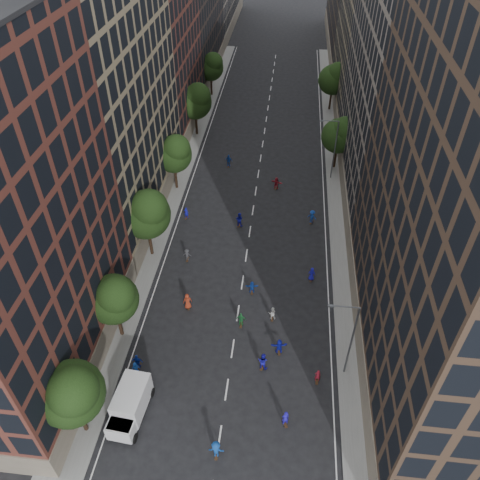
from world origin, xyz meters
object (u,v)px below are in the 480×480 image
(streetlamp_far, at_px, (333,147))
(skater_2, at_px, (263,361))
(skater_0, at_px, (136,369))
(cargo_van, at_px, (130,405))
(streetlamp_near, at_px, (350,337))
(skater_1, at_px, (285,418))

(streetlamp_far, relative_size, skater_2, 4.69)
(skater_0, bearing_deg, cargo_van, 79.37)
(streetlamp_far, bearing_deg, skater_2, -102.40)
(cargo_van, height_order, skater_0, cargo_van)
(streetlamp_near, xyz_separation_m, streetlamp_far, (0.00, 33.00, 0.00))
(skater_1, relative_size, skater_2, 0.90)
(streetlamp_near, relative_size, skater_2, 4.69)
(streetlamp_far, relative_size, skater_0, 5.99)
(cargo_van, bearing_deg, streetlamp_far, 70.02)
(streetlamp_near, bearing_deg, streetlamp_far, 90.00)
(streetlamp_far, xyz_separation_m, cargo_van, (-18.16, -39.22, -3.70))
(streetlamp_near, bearing_deg, skater_0, -173.19)
(skater_0, bearing_deg, skater_2, 168.76)
(skater_1, bearing_deg, skater_0, -36.03)
(cargo_van, bearing_deg, skater_2, 33.47)
(streetlamp_near, height_order, skater_2, streetlamp_near)
(cargo_van, xyz_separation_m, skater_2, (10.83, 5.91, -0.50))
(streetlamp_near, bearing_deg, skater_1, -131.74)
(streetlamp_far, distance_m, cargo_van, 43.38)
(skater_2, bearing_deg, skater_1, 132.52)
(streetlamp_far, xyz_separation_m, skater_2, (-7.33, -33.31, -4.20))
(cargo_van, distance_m, skater_0, 4.09)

